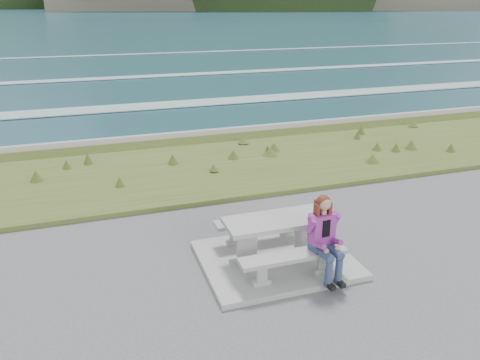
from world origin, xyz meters
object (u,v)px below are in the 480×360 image
(picnic_table, at_px, (277,227))
(bench_seaward, at_px, (262,222))
(seated_woman, at_px, (326,249))
(bench_landward, at_px, (293,259))

(picnic_table, bearing_deg, bench_seaward, 90.00)
(bench_seaward, bearing_deg, picnic_table, -90.00)
(picnic_table, relative_size, seated_woman, 1.30)
(bench_landward, xyz_separation_m, bench_seaward, (0.00, 1.40, 0.00))
(picnic_table, distance_m, bench_seaward, 0.74)
(picnic_table, bearing_deg, seated_woman, -58.64)
(bench_seaward, bearing_deg, bench_landward, -90.00)
(bench_landward, relative_size, seated_woman, 1.30)
(bench_landward, distance_m, bench_seaward, 1.40)
(bench_landward, height_order, bench_seaward, same)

